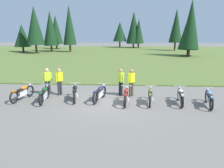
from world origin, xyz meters
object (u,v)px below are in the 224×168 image
motorcycle_sky_blue (209,98)px  motorcycle_british_green (44,94)px  motorcycle_navy (100,93)px  rider_near_row_end (131,81)px  motorcycle_black (75,93)px  motorcycle_red (126,96)px  rider_checking_bike (47,80)px  motorcycle_orange (22,92)px  rider_in_hivis_vest (59,80)px  motorcycle_cream (181,96)px  rider_with_back_turned (121,81)px  motorcycle_olive (150,96)px

motorcycle_sky_blue → motorcycle_british_green: bearing=178.4°
motorcycle_navy → rider_near_row_end: (1.82, 0.95, 0.51)m
motorcycle_black → motorcycle_red: bearing=-10.0°
motorcycle_british_green → rider_checking_bike: rider_checking_bike is taller
rider_near_row_end → motorcycle_sky_blue: bearing=-21.3°
motorcycle_orange → rider_in_hivis_vest: rider_in_hivis_vest is taller
motorcycle_cream → rider_with_back_turned: rider_with_back_turned is taller
motorcycle_british_green → rider_near_row_end: rider_near_row_end is taller
motorcycle_olive → rider_with_back_turned: rider_with_back_turned is taller
motorcycle_red → motorcycle_olive: bearing=4.8°
motorcycle_olive → rider_near_row_end: bearing=127.1°
rider_with_back_turned → motorcycle_cream: bearing=-23.0°
motorcycle_navy → rider_near_row_end: bearing=27.6°
motorcycle_british_green → motorcycle_sky_blue: size_ratio=1.01×
motorcycle_british_green → rider_with_back_turned: bearing=18.8°
motorcycle_navy → rider_in_hivis_vest: bearing=158.6°
motorcycle_black → motorcycle_olive: 4.27m
motorcycle_black → motorcycle_british_green: bearing=-165.7°
motorcycle_olive → rider_checking_bike: 6.37m
rider_with_back_turned → motorcycle_navy: bearing=-137.9°
motorcycle_black → motorcycle_navy: bearing=-1.2°
motorcycle_olive → motorcycle_orange: bearing=178.1°
motorcycle_black → rider_checking_bike: size_ratio=1.25×
motorcycle_navy → motorcycle_cream: size_ratio=0.98×
motorcycle_black → motorcycle_olive: (4.25, -0.41, 0.00)m
motorcycle_sky_blue → rider_in_hivis_vest: rider_in_hivis_vest is taller
rider_checking_bike → rider_near_row_end: size_ratio=1.00×
rider_with_back_turned → motorcycle_orange: bearing=-168.0°
motorcycle_black → motorcycle_olive: size_ratio=0.99×
motorcycle_olive → rider_near_row_end: 1.74m
motorcycle_british_green → motorcycle_olive: size_ratio=1.00×
motorcycle_sky_blue → motorcycle_navy: bearing=173.8°
motorcycle_sky_blue → rider_checking_bike: 9.41m
motorcycle_black → motorcycle_cream: 5.91m
motorcycle_navy → rider_with_back_turned: (1.17, 1.06, 0.51)m
motorcycle_cream → rider_in_hivis_vest: 7.21m
motorcycle_cream → motorcycle_british_green: bearing=-179.6°
motorcycle_red → motorcycle_olive: 1.32m
motorcycle_cream → rider_in_hivis_vest: rider_in_hivis_vest is taller
rider_near_row_end → rider_in_hivis_vest: 4.42m
rider_near_row_end → motorcycle_orange: bearing=-170.2°
motorcycle_black → rider_checking_bike: 2.25m
motorcycle_navy → motorcycle_cream: bearing=-4.3°
rider_near_row_end → rider_with_back_turned: same height
motorcycle_sky_blue → rider_in_hivis_vest: (-8.48, 1.66, 0.51)m
motorcycle_british_green → motorcycle_red: same height
motorcycle_navy → motorcycle_cream: 4.48m
motorcycle_orange → motorcycle_black: size_ratio=0.99×
motorcycle_sky_blue → motorcycle_red: bearing=178.0°
motorcycle_olive → rider_with_back_turned: (-1.64, 1.44, 0.51)m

